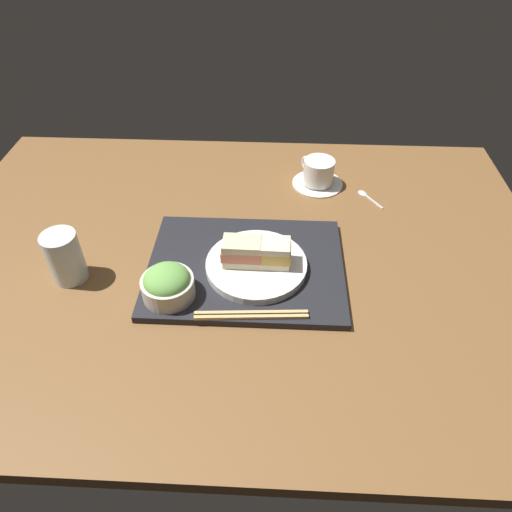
% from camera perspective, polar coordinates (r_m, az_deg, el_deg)
% --- Properties ---
extents(ground_plane, '(1.40, 1.00, 0.03)m').
position_cam_1_polar(ground_plane, '(1.04, -2.54, -0.17)').
color(ground_plane, brown).
extents(serving_tray, '(0.41, 0.31, 0.02)m').
position_cam_1_polar(serving_tray, '(0.98, -1.29, -1.38)').
color(serving_tray, black).
rests_on(serving_tray, ground_plane).
extents(sandwich_plate, '(0.21, 0.21, 0.02)m').
position_cam_1_polar(sandwich_plate, '(0.96, 0.04, -1.13)').
color(sandwich_plate, silver).
rests_on(sandwich_plate, serving_tray).
extents(sandwich_near, '(0.08, 0.05, 0.06)m').
position_cam_1_polar(sandwich_near, '(0.94, -1.75, 0.55)').
color(sandwich_near, beige).
rests_on(sandwich_near, sandwich_plate).
extents(sandwich_far, '(0.08, 0.05, 0.05)m').
position_cam_1_polar(sandwich_far, '(0.94, 1.84, 0.38)').
color(sandwich_far, beige).
rests_on(sandwich_far, sandwich_plate).
extents(salad_bowl, '(0.10, 0.10, 0.07)m').
position_cam_1_polar(salad_bowl, '(0.91, -10.85, -3.39)').
color(salad_bowl, beige).
rests_on(salad_bowl, serving_tray).
extents(chopsticks_pair, '(0.22, 0.03, 0.01)m').
position_cam_1_polar(chopsticks_pair, '(0.88, -0.60, -7.28)').
color(chopsticks_pair, tan).
rests_on(chopsticks_pair, serving_tray).
extents(coffee_cup, '(0.13, 0.13, 0.07)m').
position_cam_1_polar(coffee_cup, '(1.24, 7.66, 10.02)').
color(coffee_cup, white).
rests_on(coffee_cup, ground_plane).
extents(drinking_glass, '(0.07, 0.07, 0.11)m').
position_cam_1_polar(drinking_glass, '(1.01, -22.49, -0.12)').
color(drinking_glass, silver).
rests_on(drinking_glass, ground_plane).
extents(teaspoon, '(0.06, 0.08, 0.01)m').
position_cam_1_polar(teaspoon, '(1.23, 13.36, 7.38)').
color(teaspoon, silver).
rests_on(teaspoon, ground_plane).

